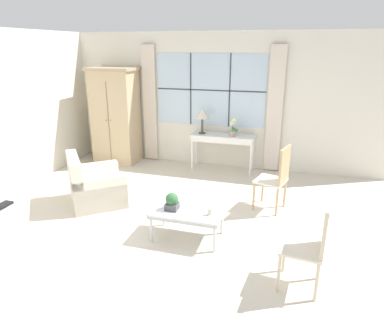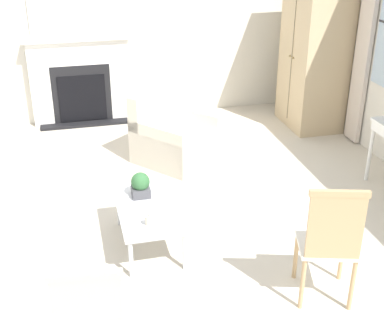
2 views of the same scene
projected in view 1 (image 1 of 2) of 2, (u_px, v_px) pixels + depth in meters
The scene contains 13 objects.
ground_plane at pixel (160, 229), 4.94m from camera, with size 14.00×14.00×0.00m, color beige.
wall_back_windowed at pixel (210, 101), 7.25m from camera, with size 7.20×0.14×2.80m.
wall_left at pixel (5, 114), 5.85m from camera, with size 0.06×7.20×2.80m, color silver.
armoire at pixel (116, 116), 7.54m from camera, with size 1.01×0.71×2.08m.
console_table at pixel (223, 139), 7.10m from camera, with size 1.31×0.45×0.76m.
table_lamp at pixel (202, 115), 7.05m from camera, with size 0.30×0.30×0.52m.
potted_orchid at pixel (233, 129), 6.94m from camera, with size 0.18×0.14×0.38m.
armchair_upholstered at pixel (95, 187), 5.68m from camera, with size 1.21×1.22×0.85m.
side_chair_wooden at pixel (277, 175), 5.33m from camera, with size 0.55×0.55×1.06m.
accent_chair_wooden at pixel (313, 241), 3.56m from camera, with size 0.49×0.49×1.02m.
coffee_table at pixel (187, 213), 4.59m from camera, with size 0.96×0.57×0.42m.
potted_plant_small at pixel (172, 201), 4.56m from camera, with size 0.17×0.17×0.24m.
pillar_candle at pixel (210, 212), 4.43m from camera, with size 0.09×0.09×0.10m.
Camera 1 is at (1.67, -4.06, 2.50)m, focal length 32.00 mm.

